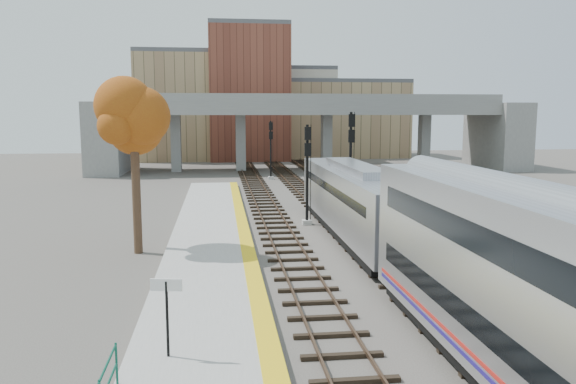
{
  "coord_description": "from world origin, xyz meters",
  "views": [
    {
      "loc": [
        -6.72,
        -25.92,
        7.2
      ],
      "look_at": [
        -2.63,
        7.27,
        2.5
      ],
      "focal_mm": 35.0,
      "sensor_mm": 36.0,
      "label": 1
    }
  ],
  "objects_px": {
    "car_c": "(440,177)",
    "car_a": "(401,186)",
    "car_b": "(406,178)",
    "signal_mast_far": "(271,152)",
    "signal_mast_mid": "(351,161)",
    "locomotive": "(355,200)",
    "tree": "(134,121)",
    "signal_mast_near": "(307,177)"
  },
  "relations": [
    {
      "from": "locomotive",
      "to": "car_b",
      "type": "distance_m",
      "value": 26.93
    },
    {
      "from": "signal_mast_mid",
      "to": "signal_mast_far",
      "type": "relative_size",
      "value": 1.15
    },
    {
      "from": "signal_mast_near",
      "to": "signal_mast_far",
      "type": "height_order",
      "value": "signal_mast_near"
    },
    {
      "from": "car_a",
      "to": "car_c",
      "type": "distance_m",
      "value": 9.3
    },
    {
      "from": "locomotive",
      "to": "car_c",
      "type": "distance_m",
      "value": 29.12
    },
    {
      "from": "signal_mast_far",
      "to": "car_b",
      "type": "bearing_deg",
      "value": -22.23
    },
    {
      "from": "car_a",
      "to": "car_b",
      "type": "relative_size",
      "value": 0.91
    },
    {
      "from": "signal_mast_far",
      "to": "locomotive",
      "type": "bearing_deg",
      "value": -85.98
    },
    {
      "from": "signal_mast_near",
      "to": "car_a",
      "type": "distance_m",
      "value": 17.7
    },
    {
      "from": "signal_mast_mid",
      "to": "car_b",
      "type": "height_order",
      "value": "signal_mast_mid"
    },
    {
      "from": "car_a",
      "to": "car_b",
      "type": "distance_m",
      "value": 6.81
    },
    {
      "from": "car_c",
      "to": "tree",
      "type": "bearing_deg",
      "value": -122.97
    },
    {
      "from": "signal_mast_mid",
      "to": "car_b",
      "type": "bearing_deg",
      "value": 57.65
    },
    {
      "from": "locomotive",
      "to": "tree",
      "type": "xyz_separation_m",
      "value": [
        -11.97,
        -2.0,
        4.53
      ]
    },
    {
      "from": "tree",
      "to": "car_c",
      "type": "bearing_deg",
      "value": 44.61
    },
    {
      "from": "car_b",
      "to": "tree",
      "type": "bearing_deg",
      "value": -168.47
    },
    {
      "from": "car_a",
      "to": "car_b",
      "type": "bearing_deg",
      "value": 65.79
    },
    {
      "from": "signal_mast_mid",
      "to": "tree",
      "type": "distance_m",
      "value": 18.42
    },
    {
      "from": "car_a",
      "to": "car_c",
      "type": "height_order",
      "value": "car_a"
    },
    {
      "from": "signal_mast_mid",
      "to": "car_a",
      "type": "xyz_separation_m",
      "value": [
        6.77,
        8.47,
        -3.1
      ]
    },
    {
      "from": "signal_mast_near",
      "to": "tree",
      "type": "bearing_deg",
      "value": -147.37
    },
    {
      "from": "signal_mast_mid",
      "to": "signal_mast_far",
      "type": "distance_m",
      "value": 20.69
    },
    {
      "from": "car_a",
      "to": "signal_mast_mid",
      "type": "bearing_deg",
      "value": -130.48
    },
    {
      "from": "car_c",
      "to": "car_a",
      "type": "bearing_deg",
      "value": -121.23
    },
    {
      "from": "signal_mast_far",
      "to": "tree",
      "type": "xyz_separation_m",
      "value": [
        -9.87,
        -31.86,
        3.78
      ]
    },
    {
      "from": "signal_mast_near",
      "to": "signal_mast_far",
      "type": "bearing_deg",
      "value": 90.0
    },
    {
      "from": "locomotive",
      "to": "car_a",
      "type": "xyz_separation_m",
      "value": [
        8.77,
        18.06,
        -1.7
      ]
    },
    {
      "from": "tree",
      "to": "car_c",
      "type": "distance_m",
      "value": 38.65
    },
    {
      "from": "signal_mast_near",
      "to": "signal_mast_mid",
      "type": "height_order",
      "value": "signal_mast_mid"
    },
    {
      "from": "car_b",
      "to": "signal_mast_far",
      "type": "bearing_deg",
      "value": 120.8
    },
    {
      "from": "signal_mast_far",
      "to": "car_b",
      "type": "xyz_separation_m",
      "value": [
        13.46,
        -5.5,
        -2.42
      ]
    },
    {
      "from": "locomotive",
      "to": "car_a",
      "type": "bearing_deg",
      "value": 64.11
    },
    {
      "from": "tree",
      "to": "car_b",
      "type": "distance_m",
      "value": 35.74
    },
    {
      "from": "locomotive",
      "to": "tree",
      "type": "bearing_deg",
      "value": -170.51
    },
    {
      "from": "locomotive",
      "to": "car_a",
      "type": "height_order",
      "value": "locomotive"
    },
    {
      "from": "signal_mast_far",
      "to": "car_a",
      "type": "distance_m",
      "value": 16.23
    },
    {
      "from": "car_a",
      "to": "car_c",
      "type": "bearing_deg",
      "value": 44.49
    },
    {
      "from": "signal_mast_mid",
      "to": "tree",
      "type": "xyz_separation_m",
      "value": [
        -13.97,
        -11.59,
        3.14
      ]
    },
    {
      "from": "signal_mast_near",
      "to": "car_a",
      "type": "relative_size",
      "value": 2.07
    },
    {
      "from": "locomotive",
      "to": "car_a",
      "type": "relative_size",
      "value": 6.07
    },
    {
      "from": "tree",
      "to": "car_b",
      "type": "height_order",
      "value": "tree"
    },
    {
      "from": "signal_mast_near",
      "to": "signal_mast_mid",
      "type": "distance_m",
      "value": 6.7
    }
  ]
}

